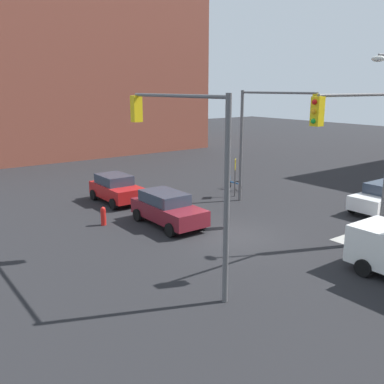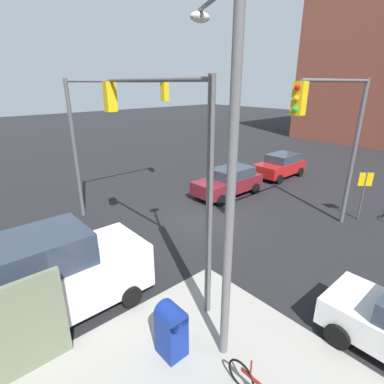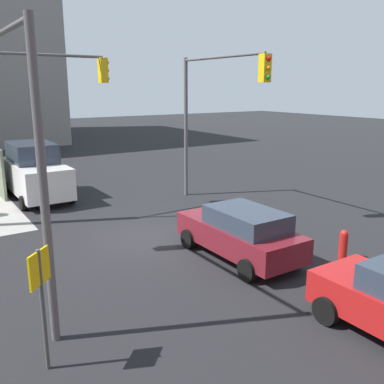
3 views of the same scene
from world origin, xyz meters
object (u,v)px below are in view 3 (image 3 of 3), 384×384
Objects in this scene: traffic_signal_nw_corner at (14,112)px; traffic_signal_ne_corner at (32,102)px; fire_hydrant at (343,244)px; sedan_maroon at (241,232)px; van_white_delivery at (35,171)px; traffic_signal_se_corner at (213,100)px.

traffic_signal_nw_corner and traffic_signal_ne_corner have the same top height.
sedan_maroon is (1.82, 2.60, 0.36)m from fire_hydrant.
traffic_signal_nw_corner is 1.20× the size of van_white_delivery.
fire_hydrant is at bearing -144.88° from traffic_signal_ne_corner.
fire_hydrant is (-2.62, -8.70, -4.15)m from traffic_signal_nw_corner.
traffic_signal_ne_corner is 1.48× the size of sedan_maroon.
sedan_maroon is at bearing -163.09° from van_white_delivery.
traffic_signal_ne_corner is at bearing 72.67° from traffic_signal_se_corner.
sedan_maroon is at bearing 55.05° from fire_hydrant.
traffic_signal_nw_corner is 9.99m from fire_hydrant.
van_white_delivery reaches higher than sedan_maroon.
sedan_maroon reaches higher than fire_hydrant.
traffic_signal_ne_corner is 1.20× the size of van_white_delivery.
traffic_signal_ne_corner reaches higher than sedan_maroon.
traffic_signal_se_corner is (4.70, -9.00, 0.01)m from traffic_signal_nw_corner.
traffic_signal_ne_corner is 12.33m from fire_hydrant.
traffic_signal_se_corner reaches higher than fire_hydrant.
traffic_signal_nw_corner is 1.00× the size of traffic_signal_ne_corner.
van_white_delivery is at bearing -11.01° from traffic_signal_ne_corner.
van_white_delivery is at bearing 47.97° from traffic_signal_se_corner.
traffic_signal_se_corner is 7.31m from traffic_signal_ne_corner.
traffic_signal_se_corner is at bearing -107.33° from traffic_signal_ne_corner.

